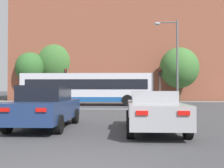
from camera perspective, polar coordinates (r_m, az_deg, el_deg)
The scene contains 13 objects.
stop_line_strip at distance 21.01m, azimuth -0.63°, elevation -5.10°, with size 8.42×0.30×0.01m, color silver.
far_pavement at distance 33.88m, azimuth 0.48°, elevation -3.58°, with size 69.36×2.50×0.01m, color gray.
brick_civic_building at distance 44.41m, azimuth 2.15°, elevation 10.58°, with size 30.82×14.66×27.87m.
car_saloon_left at distance 11.04m, azimuth -13.36°, elevation -4.50°, with size 2.03×4.72×1.62m.
car_roadster_right at distance 9.95m, azimuth 8.51°, elevation -5.44°, with size 1.95×4.72×1.41m.
bus_crossing_lead at distance 26.28m, azimuth -4.99°, elevation -0.88°, with size 11.97×2.74×2.93m.
traffic_light_far_left at distance 33.75m, azimuth -9.43°, elevation 0.92°, with size 0.26×0.31×3.92m.
traffic_light_far_right at distance 33.80m, azimuth 9.71°, elevation 0.86°, with size 0.26×0.31×3.87m.
street_lamp_junction at distance 23.18m, azimuth 12.34°, elevation 5.90°, with size 1.95×0.36×7.02m.
pedestrian_waiting at distance 35.29m, azimuth -16.53°, elevation -1.70°, with size 0.45×0.35×1.81m.
tree_by_building at distance 34.93m, azimuth 13.50°, elevation 3.21°, with size 4.71×4.71×6.55m.
tree_kerbside at distance 39.94m, azimuth -10.98°, elevation 4.19°, with size 6.28×6.28×8.44m.
tree_distant at distance 38.36m, azimuth -16.29°, elevation 3.20°, with size 3.82×3.82×6.34m.
Camera 1 is at (1.07, -5.06, 1.47)m, focal length 45.00 mm.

